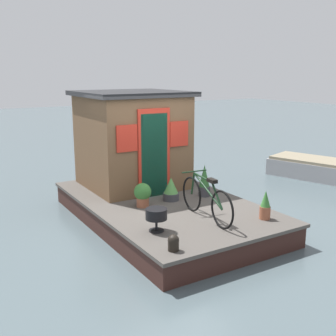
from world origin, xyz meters
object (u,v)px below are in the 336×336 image
(houseboat_cabin, at_px, (132,139))
(potted_plant_succulent, at_px, (143,194))
(potted_plant_lavender, at_px, (204,181))
(dinghy_boat, at_px, (330,170))
(bicycle, at_px, (206,199))
(mooring_bollard, at_px, (173,243))
(potted_plant_geranium, at_px, (171,189))
(potted_plant_basil, at_px, (265,206))
(charcoal_grill, at_px, (156,215))

(houseboat_cabin, xyz_separation_m, potted_plant_succulent, (-1.48, 0.53, -0.81))
(potted_plant_lavender, height_order, dinghy_boat, potted_plant_lavender)
(houseboat_cabin, height_order, bicycle, houseboat_cabin)
(mooring_bollard, xyz_separation_m, dinghy_boat, (2.54, -6.76, -0.29))
(potted_plant_lavender, bearing_deg, mooring_bollard, 134.70)
(bicycle, xyz_separation_m, potted_plant_geranium, (1.25, -0.06, -0.14))
(houseboat_cabin, height_order, dinghy_boat, houseboat_cabin)
(potted_plant_basil, height_order, potted_plant_succulent, potted_plant_basil)
(bicycle, height_order, potted_plant_basil, bicycle)
(bicycle, bearing_deg, charcoal_grill, 92.30)
(potted_plant_basil, relative_size, potted_plant_succulent, 1.11)
(potted_plant_geranium, bearing_deg, potted_plant_lavender, -98.80)
(potted_plant_succulent, bearing_deg, charcoal_grill, 161.90)
(potted_plant_basil, relative_size, potted_plant_geranium, 1.11)
(mooring_bollard, bearing_deg, potted_plant_geranium, -30.94)
(charcoal_grill, bearing_deg, houseboat_cabin, -18.99)
(potted_plant_lavender, relative_size, potted_plant_succulent, 1.43)
(potted_plant_geranium, distance_m, dinghy_boat, 5.56)
(potted_plant_lavender, distance_m, dinghy_boat, 4.85)
(potted_plant_lavender, distance_m, charcoal_grill, 2.15)
(charcoal_grill, bearing_deg, bicycle, -87.70)
(potted_plant_basil, xyz_separation_m, dinghy_boat, (2.26, -4.70, -0.41))
(houseboat_cabin, bearing_deg, dinghy_boat, -99.32)
(houseboat_cabin, distance_m, potted_plant_geranium, 1.65)
(potted_plant_lavender, bearing_deg, potted_plant_geranium, 81.20)
(potted_plant_basil, distance_m, potted_plant_lavender, 1.67)
(potted_plant_basil, distance_m, potted_plant_succulent, 2.27)
(houseboat_cabin, relative_size, dinghy_boat, 0.62)
(bicycle, xyz_separation_m, mooring_bollard, (-0.82, 1.18, -0.24))
(mooring_bollard, bearing_deg, bicycle, -55.18)
(potted_plant_succulent, relative_size, charcoal_grill, 1.22)
(bicycle, relative_size, mooring_bollard, 6.81)
(dinghy_boat, bearing_deg, mooring_bollard, 110.63)
(potted_plant_succulent, bearing_deg, dinghy_boat, -84.91)
(potted_plant_basil, distance_m, charcoal_grill, 1.95)
(potted_plant_basil, xyz_separation_m, potted_plant_succulent, (1.70, 1.50, 0.01))
(potted_plant_basil, xyz_separation_m, charcoal_grill, (0.49, 1.89, 0.03))
(potted_plant_lavender, bearing_deg, bicycle, 144.93)
(potted_plant_succulent, xyz_separation_m, charcoal_grill, (-1.21, 0.40, 0.02))
(mooring_bollard, bearing_deg, potted_plant_succulent, -15.74)
(bicycle, height_order, potted_plant_lavender, bicycle)
(bicycle, relative_size, potted_plant_basil, 3.20)
(potted_plant_succulent, height_order, charcoal_grill, potted_plant_succulent)
(houseboat_cabin, distance_m, charcoal_grill, 2.96)
(potted_plant_geranium, bearing_deg, mooring_bollard, 149.06)
(houseboat_cabin, bearing_deg, potted_plant_geranium, -174.17)
(mooring_bollard, relative_size, dinghy_boat, 0.07)
(houseboat_cabin, height_order, potted_plant_basil, houseboat_cabin)
(potted_plant_geranium, distance_m, charcoal_grill, 1.68)
(potted_plant_basil, height_order, dinghy_boat, potted_plant_basil)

